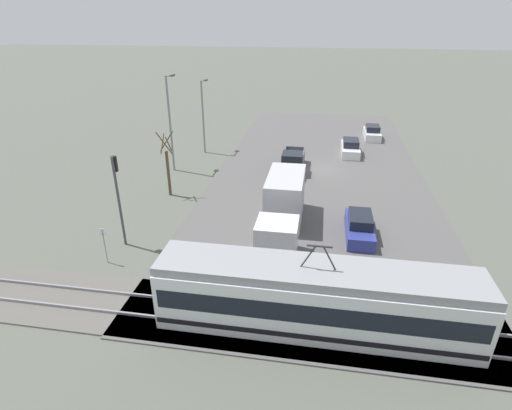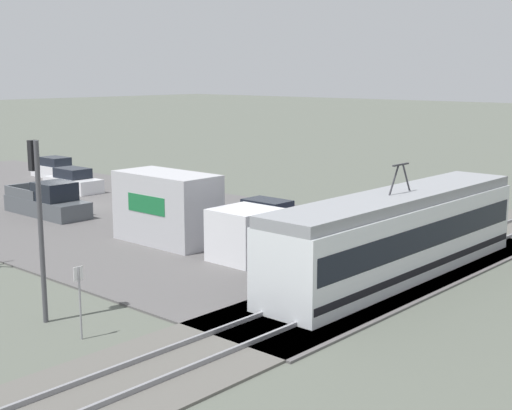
{
  "view_description": "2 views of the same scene",
  "coord_description": "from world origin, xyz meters",
  "px_view_note": "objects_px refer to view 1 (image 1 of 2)",
  "views": [
    {
      "loc": [
        0.08,
        36.25,
        13.29
      ],
      "look_at": [
        3.92,
        13.14,
        2.14
      ],
      "focal_mm": 28.0,
      "sensor_mm": 36.0,
      "label": 1
    },
    {
      "loc": [
        23.66,
        35.56,
        7.94
      ],
      "look_at": [
        -1.23,
        13.07,
        1.67
      ],
      "focal_mm": 50.0,
      "sensor_mm": 36.0,
      "label": 2
    }
  ],
  "objects_px": {
    "traffic_light_pole": "(118,190)",
    "sedan_car_1": "(372,133)",
    "box_truck": "(283,206)",
    "street_lamp_mid_block": "(170,118)",
    "sedan_car_0": "(359,227)",
    "sedan_car_2": "(350,148)",
    "street_tree": "(168,167)",
    "light_rail_tram": "(316,299)",
    "no_parking_sign": "(104,242)",
    "pickup_truck": "(293,163)",
    "street_lamp_near_crossing": "(203,111)"
  },
  "relations": [
    {
      "from": "box_truck",
      "to": "street_tree",
      "type": "relative_size",
      "value": 1.64
    },
    {
      "from": "box_truck",
      "to": "traffic_light_pole",
      "type": "relative_size",
      "value": 1.48
    },
    {
      "from": "box_truck",
      "to": "street_lamp_mid_block",
      "type": "xyz_separation_m",
      "value": [
        11.35,
        -9.71,
        3.36
      ]
    },
    {
      "from": "street_lamp_mid_block",
      "to": "no_parking_sign",
      "type": "bearing_deg",
      "value": 95.53
    },
    {
      "from": "sedan_car_0",
      "to": "light_rail_tram",
      "type": "bearing_deg",
      "value": -106.2
    },
    {
      "from": "sedan_car_1",
      "to": "street_tree",
      "type": "xyz_separation_m",
      "value": [
        17.81,
        19.6,
        1.7
      ]
    },
    {
      "from": "sedan_car_1",
      "to": "street_lamp_near_crossing",
      "type": "height_order",
      "value": "street_lamp_near_crossing"
    },
    {
      "from": "street_tree",
      "to": "street_lamp_mid_block",
      "type": "distance_m",
      "value": 6.54
    },
    {
      "from": "street_lamp_mid_block",
      "to": "light_rail_tram",
      "type": "bearing_deg",
      "value": 125.49
    },
    {
      "from": "light_rail_tram",
      "to": "street_lamp_mid_block",
      "type": "bearing_deg",
      "value": -54.51
    },
    {
      "from": "pickup_truck",
      "to": "sedan_car_1",
      "type": "distance_m",
      "value": 15.07
    },
    {
      "from": "pickup_truck",
      "to": "street_lamp_near_crossing",
      "type": "bearing_deg",
      "value": -24.7
    },
    {
      "from": "sedan_car_0",
      "to": "traffic_light_pole",
      "type": "relative_size",
      "value": 0.77
    },
    {
      "from": "sedan_car_1",
      "to": "street_lamp_mid_block",
      "type": "distance_m",
      "value": 24.28
    },
    {
      "from": "sedan_car_0",
      "to": "traffic_light_pole",
      "type": "distance_m",
      "value": 15.52
    },
    {
      "from": "box_truck",
      "to": "sedan_car_0",
      "type": "relative_size",
      "value": 1.93
    },
    {
      "from": "light_rail_tram",
      "to": "sedan_car_1",
      "type": "distance_m",
      "value": 33.69
    },
    {
      "from": "street_tree",
      "to": "no_parking_sign",
      "type": "distance_m",
      "value": 10.13
    },
    {
      "from": "light_rail_tram",
      "to": "sedan_car_0",
      "type": "distance_m",
      "value": 9.56
    },
    {
      "from": "light_rail_tram",
      "to": "sedan_car_2",
      "type": "xyz_separation_m",
      "value": [
        -2.87,
        -26.63,
        -0.94
      ]
    },
    {
      "from": "sedan_car_0",
      "to": "traffic_light_pole",
      "type": "xyz_separation_m",
      "value": [
        14.83,
        3.42,
        3.04
      ]
    },
    {
      "from": "street_lamp_near_crossing",
      "to": "street_lamp_mid_block",
      "type": "xyz_separation_m",
      "value": [
        1.36,
        5.79,
        0.61
      ]
    },
    {
      "from": "sedan_car_0",
      "to": "street_lamp_near_crossing",
      "type": "xyz_separation_m",
      "value": [
        15.1,
        -16.02,
        3.63
      ]
    },
    {
      "from": "light_rail_tram",
      "to": "no_parking_sign",
      "type": "bearing_deg",
      "value": -15.96
    },
    {
      "from": "street_lamp_near_crossing",
      "to": "sedan_car_0",
      "type": "bearing_deg",
      "value": 133.3
    },
    {
      "from": "traffic_light_pole",
      "to": "sedan_car_1",
      "type": "bearing_deg",
      "value": -123.05
    },
    {
      "from": "box_truck",
      "to": "pickup_truck",
      "type": "relative_size",
      "value": 1.48
    },
    {
      "from": "light_rail_tram",
      "to": "street_tree",
      "type": "xyz_separation_m",
      "value": [
        12.11,
        -13.58,
        0.75
      ]
    },
    {
      "from": "sedan_car_1",
      "to": "street_tree",
      "type": "distance_m",
      "value": 26.54
    },
    {
      "from": "pickup_truck",
      "to": "sedan_car_0",
      "type": "bearing_deg",
      "value": 114.88
    },
    {
      "from": "box_truck",
      "to": "sedan_car_1",
      "type": "relative_size",
      "value": 2.06
    },
    {
      "from": "pickup_truck",
      "to": "traffic_light_pole",
      "type": "bearing_deg",
      "value": 57.65
    },
    {
      "from": "sedan_car_0",
      "to": "sedan_car_2",
      "type": "relative_size",
      "value": 1.0
    },
    {
      "from": "pickup_truck",
      "to": "street_tree",
      "type": "height_order",
      "value": "street_tree"
    },
    {
      "from": "sedan_car_0",
      "to": "street_tree",
      "type": "relative_size",
      "value": 0.85
    },
    {
      "from": "box_truck",
      "to": "sedan_car_2",
      "type": "relative_size",
      "value": 1.93
    },
    {
      "from": "pickup_truck",
      "to": "street_lamp_near_crossing",
      "type": "height_order",
      "value": "street_lamp_near_crossing"
    },
    {
      "from": "pickup_truck",
      "to": "no_parking_sign",
      "type": "distance_m",
      "value": 19.66
    },
    {
      "from": "pickup_truck",
      "to": "sedan_car_1",
      "type": "xyz_separation_m",
      "value": [
        -8.4,
        -12.51,
        -0.1
      ]
    },
    {
      "from": "box_truck",
      "to": "sedan_car_0",
      "type": "bearing_deg",
      "value": 174.1
    },
    {
      "from": "box_truck",
      "to": "pickup_truck",
      "type": "xyz_separation_m",
      "value": [
        0.24,
        -11.01,
        -0.78
      ]
    },
    {
      "from": "light_rail_tram",
      "to": "no_parking_sign",
      "type": "relative_size",
      "value": 6.38
    },
    {
      "from": "traffic_light_pole",
      "to": "sedan_car_0",
      "type": "bearing_deg",
      "value": -167.01
    },
    {
      "from": "sedan_car_0",
      "to": "street_tree",
      "type": "distance_m",
      "value": 15.51
    },
    {
      "from": "box_truck",
      "to": "street_tree",
      "type": "xyz_separation_m",
      "value": [
        9.65,
        -3.92,
        0.82
      ]
    },
    {
      "from": "box_truck",
      "to": "street_lamp_mid_block",
      "type": "bearing_deg",
      "value": -40.54
    },
    {
      "from": "sedan_car_0",
      "to": "no_parking_sign",
      "type": "xyz_separation_m",
      "value": [
        14.93,
        5.62,
        0.67
      ]
    },
    {
      "from": "sedan_car_2",
      "to": "street_tree",
      "type": "xyz_separation_m",
      "value": [
        14.99,
        13.04,
        1.69
      ]
    },
    {
      "from": "sedan_car_0",
      "to": "no_parking_sign",
      "type": "distance_m",
      "value": 15.97
    },
    {
      "from": "light_rail_tram",
      "to": "sedan_car_2",
      "type": "distance_m",
      "value": 26.8
    }
  ]
}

